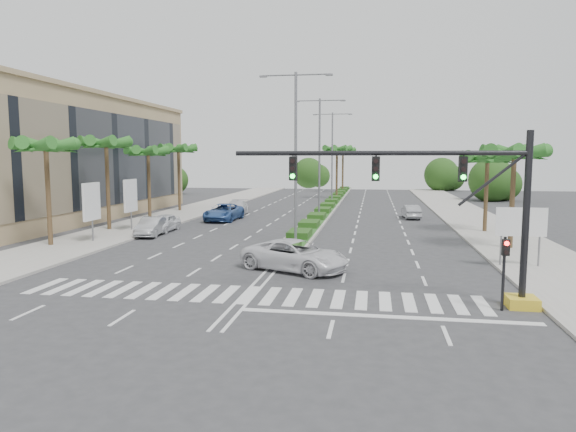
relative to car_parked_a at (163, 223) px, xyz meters
name	(u,v)px	position (x,y,z in m)	size (l,w,h in m)	color
ground	(249,295)	(11.80, -18.32, -0.73)	(160.00, 160.00, 0.00)	#333335
footpath_right	(499,236)	(27.00, 1.68, -0.66)	(6.00, 120.00, 0.15)	gray
footpath_left	(135,227)	(-3.40, 1.68, -0.66)	(6.00, 120.00, 0.15)	gray
median	(331,204)	(11.80, 26.68, -0.63)	(2.20, 75.00, 0.20)	gray
median_grass	(331,203)	(11.80, 26.68, -0.51)	(1.80, 75.00, 0.04)	#1F4E1B
building	(60,159)	(-14.20, 7.68, 5.27)	(12.00, 36.00, 12.00)	tan
signal_gantry	(468,223)	(21.07, -18.32, 2.73)	(12.60, 1.20, 7.20)	gold
pedestrian_signal	(505,261)	(22.40, -19.00, 1.31)	(0.28, 0.36, 3.00)	black
direction_sign	(521,225)	(25.30, -10.33, 1.72)	(2.70, 0.11, 3.40)	slate
billboard_near	(92,202)	(-2.70, -6.32, 2.23)	(0.18, 2.10, 4.35)	slate
billboard_far	(130,196)	(-2.70, -0.32, 2.23)	(0.18, 2.10, 4.35)	slate
palm_left_near	(46,149)	(-4.70, -8.32, 5.96)	(4.57, 4.68, 7.55)	brown
palm_left_mid	(106,146)	(-4.70, -0.32, 6.34)	(4.57, 4.68, 7.95)	brown
palm_left_far	(148,154)	(-4.70, 7.68, 5.76)	(4.57, 4.68, 7.35)	brown
palm_left_end	(178,151)	(-4.70, 15.68, 6.15)	(4.57, 4.68, 7.75)	brown
palm_right_near	(514,156)	(26.30, -4.32, 5.47)	(4.57, 4.68, 7.05)	brown
palm_right_far	(488,160)	(26.30, 3.68, 5.18)	(4.57, 4.68, 6.75)	brown
palm_median_a	(337,151)	(11.80, 36.68, 6.44)	(4.57, 4.68, 8.05)	brown
palm_median_b	(343,152)	(11.80, 51.68, 6.44)	(4.57, 4.68, 8.05)	brown
streetlight_near	(296,148)	(11.80, -4.32, 6.08)	(5.10, 0.25, 12.00)	slate
streetlight_mid	(319,151)	(11.80, 11.68, 6.08)	(5.10, 0.25, 12.00)	slate
streetlight_far	(332,153)	(11.80, 27.68, 6.08)	(5.10, 0.25, 12.00)	slate
car_parked_a	(163,223)	(0.00, 0.00, 0.00)	(1.73, 4.29, 1.46)	silver
car_parked_b	(152,226)	(0.00, -2.35, 0.00)	(1.55, 4.45, 1.47)	#AFAFB4
car_parked_c	(224,212)	(2.77, 8.17, 0.09)	(2.73, 5.92, 1.64)	#315596
car_parked_d	(236,208)	(2.80, 12.83, 0.05)	(2.20, 5.41, 1.57)	silver
car_crossing	(295,255)	(13.08, -12.93, 0.10)	(2.76, 5.98, 1.66)	silver
car_right	(411,212)	(21.03, 13.00, -0.04)	(1.46, 4.19, 1.38)	#A8A9AD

